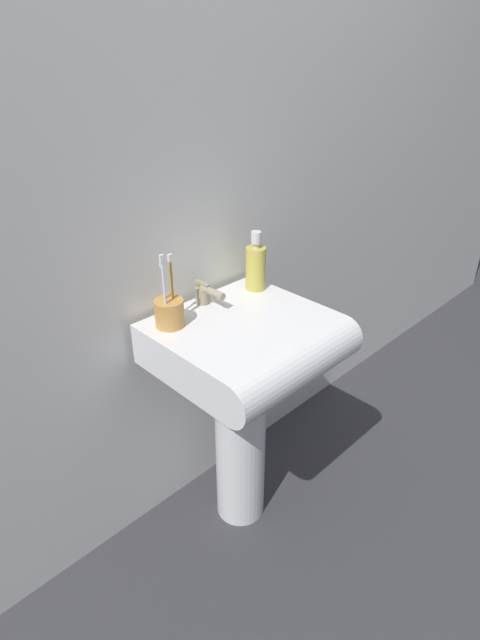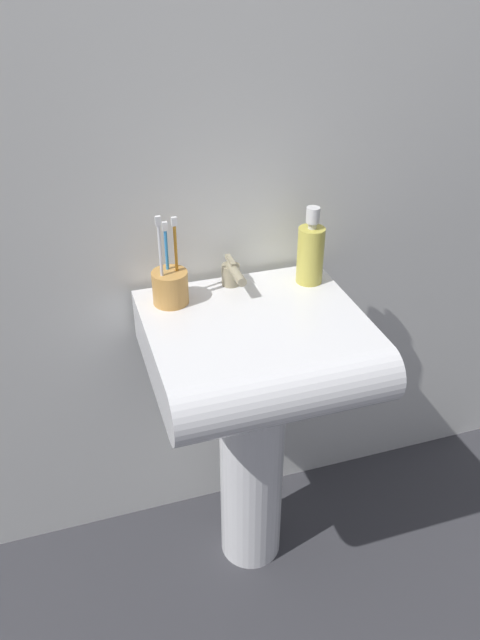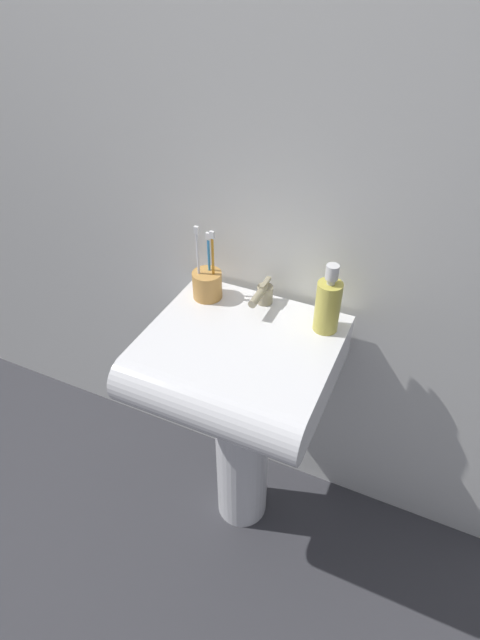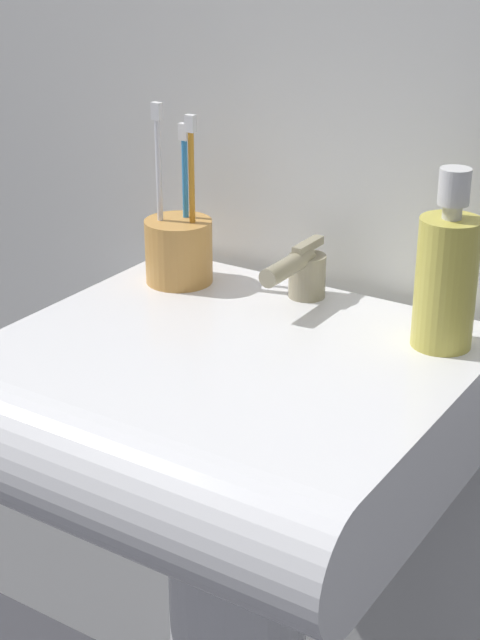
# 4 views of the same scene
# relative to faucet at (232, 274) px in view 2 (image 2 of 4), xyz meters

# --- Properties ---
(ground_plane) EXTENTS (6.00, 6.00, 0.00)m
(ground_plane) POSITION_rel_faucet_xyz_m (0.01, -0.14, -0.81)
(ground_plane) COLOR #38383D
(ground_plane) RESTS_ON ground
(wall_back) EXTENTS (5.00, 0.05, 2.40)m
(wall_back) POSITION_rel_faucet_xyz_m (0.01, 0.10, 0.39)
(wall_back) COLOR silver
(wall_back) RESTS_ON ground
(sink_pedestal) EXTENTS (0.17, 0.17, 0.65)m
(sink_pedestal) POSITION_rel_faucet_xyz_m (0.01, -0.14, -0.49)
(sink_pedestal) COLOR white
(sink_pedestal) RESTS_ON ground
(sink_basin) EXTENTS (0.48, 0.46, 0.13)m
(sink_basin) POSITION_rel_faucet_xyz_m (0.01, -0.19, -0.10)
(sink_basin) COLOR white
(sink_basin) RESTS_ON sink_pedestal
(faucet) EXTENTS (0.04, 0.12, 0.07)m
(faucet) POSITION_rel_faucet_xyz_m (0.00, 0.00, 0.00)
(faucet) COLOR tan
(faucet) RESTS_ON sink_basin
(toothbrush_cup) EXTENTS (0.08, 0.08, 0.22)m
(toothbrush_cup) POSITION_rel_faucet_xyz_m (-0.16, -0.03, 0.01)
(toothbrush_cup) COLOR #D19347
(toothbrush_cup) RESTS_ON sink_basin
(soap_bottle) EXTENTS (0.06, 0.06, 0.19)m
(soap_bottle) POSITION_rel_faucet_xyz_m (0.19, -0.03, 0.04)
(soap_bottle) COLOR gold
(soap_bottle) RESTS_ON sink_basin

